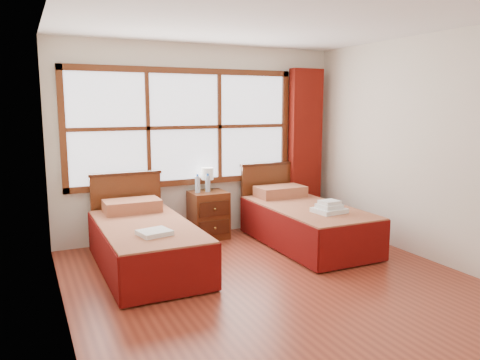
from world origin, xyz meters
name	(u,v)px	position (x,y,z in m)	size (l,w,h in m)	color
floor	(283,289)	(0.00, 0.00, 0.00)	(4.50, 4.50, 0.00)	brown
ceiling	(287,15)	(0.00, 0.00, 2.60)	(4.50, 4.50, 0.00)	white
wall_back	(201,141)	(0.00, 2.25, 1.30)	(4.00, 4.00, 0.00)	silver
wall_left	(60,171)	(-2.00, 0.00, 1.30)	(4.50, 4.50, 0.00)	silver
wall_right	(438,150)	(2.00, 0.00, 1.30)	(4.50, 4.50, 0.00)	silver
window	(185,127)	(-0.25, 2.21, 1.50)	(3.16, 0.06, 1.56)	white
curtain	(305,147)	(1.60, 2.11, 1.17)	(0.50, 0.16, 2.30)	maroon
bed_left	(145,242)	(-1.07, 1.20, 0.29)	(0.98, 2.00, 0.95)	#39190C
bed_right	(304,222)	(1.02, 1.20, 0.30)	(1.00, 2.02, 0.97)	#39190C
nightstand	(208,215)	(-0.01, 1.99, 0.32)	(0.48, 0.47, 0.64)	#582913
towels_left	(154,233)	(-1.10, 0.69, 0.53)	(0.35, 0.32, 0.05)	white
towels_right	(329,208)	(1.06, 0.72, 0.57)	(0.38, 0.34, 0.15)	white
lamp	(207,174)	(0.02, 2.08, 0.86)	(0.16, 0.16, 0.32)	gold
bottle_near	(198,184)	(-0.16, 1.99, 0.76)	(0.07, 0.07, 0.25)	silver
bottle_far	(208,183)	(-0.01, 2.00, 0.75)	(0.07, 0.07, 0.25)	silver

